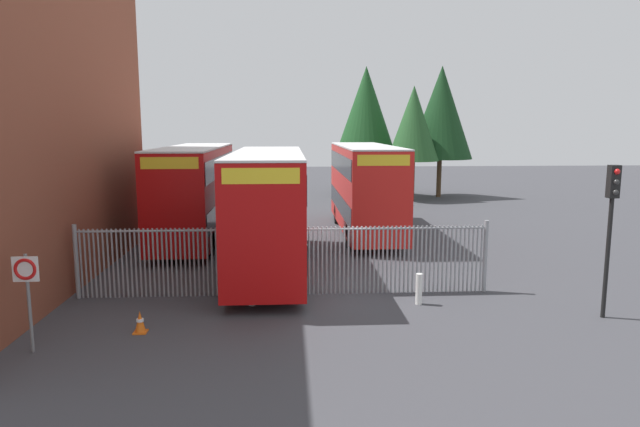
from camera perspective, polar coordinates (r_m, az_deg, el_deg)
The scene contains 13 objects.
ground_plane at distance 25.91m, azimuth -0.51°, elevation -3.01°, with size 100.00×100.00×0.00m, color #3D3D42.
palisade_fence at distance 17.82m, azimuth -3.59°, elevation -4.62°, with size 13.11×0.14×2.35m.
double_decker_bus_near_gate at distance 20.84m, azimuth -5.29°, elevation 0.81°, with size 2.54×10.81×4.42m.
double_decker_bus_behind_fence_left at distance 27.99m, azimuth 4.59°, elevation 2.87°, with size 2.54×10.81×4.42m.
double_decker_bus_behind_fence_right at distance 26.81m, azimuth -12.65°, elevation 2.42°, with size 2.54×10.81×4.42m.
bollard_near_left at distance 17.04m, azimuth -6.97°, elevation -7.75°, with size 0.20×0.20×0.95m, color silver.
bollard_center_front at distance 17.27m, azimuth 10.07°, elevation -7.60°, with size 0.20×0.20×0.95m, color silver.
traffic_cone_by_gate at distance 15.54m, azimuth -17.90°, elevation -10.50°, with size 0.34×0.34×0.59m.
speed_limit_sign_post at distance 14.80m, azimuth -27.77°, elevation -6.06°, with size 0.60×0.14×2.40m.
traffic_light_kerbside at distance 17.26m, azimuth 27.59°, elevation 0.05°, with size 0.28×0.33×4.30m.
tree_tall_back at distance 43.61m, azimuth 12.26°, elevation 10.02°, with size 4.84×4.84×9.84m.
tree_short_side at distance 41.15m, azimuth 9.52°, elevation 9.03°, with size 3.75×3.75×8.24m.
tree_mid_row at distance 44.06m, azimuth 4.71°, elevation 10.22°, with size 4.92×4.92×9.93m.
Camera 1 is at (-1.23, -17.33, 5.32)m, focal length 31.35 mm.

